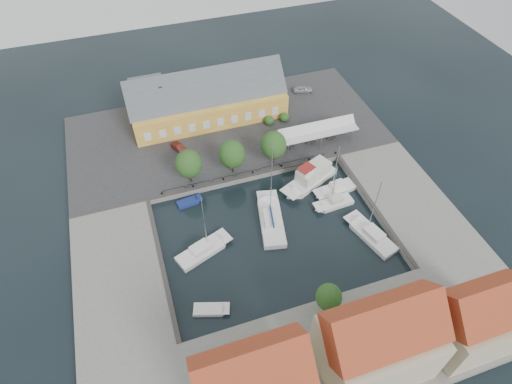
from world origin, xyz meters
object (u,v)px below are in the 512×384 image
car_silver (303,89)px  west_boat_c (203,251)px  launch_nw (189,203)px  car_red (180,148)px  launch_sw (211,310)px  east_boat_b (334,204)px  center_sailboat (271,221)px  warehouse (204,100)px  trawler (311,178)px  east_boat_a (335,190)px  east_boat_c (371,236)px  tent_canopy (317,130)px

car_silver → west_boat_c: west_boat_c is taller
west_boat_c → launch_nw: 9.82m
car_red → launch_sw: bearing=-120.2°
east_boat_b → launch_nw: 22.67m
car_silver → center_sailboat: center_sailboat is taller
warehouse → trawler: warehouse is taller
warehouse → car_silver: (20.53, 1.38, -2.78)m
launch_nw → east_boat_a: bearing=-12.2°
east_boat_c → east_boat_a: bearing=95.2°
east_boat_c → launch_sw: size_ratio=2.30×
center_sailboat → east_boat_a: 12.32m
center_sailboat → west_boat_c: 11.21m
trawler → launch_sw: trawler is taller
warehouse → east_boat_c: bearing=-65.2°
car_silver → west_boat_c: (-28.34, -31.12, -1.39)m
launch_nw → east_boat_b: bearing=-19.5°
tent_canopy → east_boat_c: size_ratio=1.24×
trawler → warehouse: bearing=119.2°
east_boat_c → car_red: bearing=130.8°
trawler → east_boat_a: size_ratio=1.06×
car_red → trawler: (18.74, -13.23, -0.61)m
launch_nw → east_boat_c: bearing=-32.2°
car_red → west_boat_c: 21.27m
tent_canopy → car_red: (-23.19, 5.31, -2.06)m
trawler → east_boat_b: east_boat_b is taller
car_red → launch_sw: (-2.44, -30.32, -1.53)m
east_boat_c → tent_canopy: bearing=88.7°
trawler → east_boat_b: size_ratio=1.19×
launch_nw → car_red: bearing=84.7°
car_silver → east_boat_c: size_ratio=0.34×
launch_sw → car_red: bearing=85.4°
center_sailboat → east_boat_c: bearing=-29.3°
east_boat_a → east_boat_c: (0.90, -10.03, -0.00)m
warehouse → east_boat_a: warehouse is taller
car_red → east_boat_b: east_boat_b is taller
east_boat_c → launch_sw: east_boat_c is taller
car_silver → launch_sw: bearing=158.7°
center_sailboat → east_boat_b: center_sailboat is taller
center_sailboat → trawler: (8.94, 5.86, 0.65)m
center_sailboat → east_boat_b: (10.51, 0.16, -0.10)m
center_sailboat → car_silver: bearing=59.2°
west_boat_c → car_red: bearing=86.7°
car_silver → car_red: 28.88m
car_silver → east_boat_a: 26.81m
west_boat_c → launch_nw: size_ratio=2.73×
car_silver → launch_nw: car_silver is taller
tent_canopy → car_red: 23.88m
car_red → center_sailboat: size_ratio=0.26×
trawler → car_red: bearing=144.8°
warehouse → center_sailboat: size_ratio=1.95×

